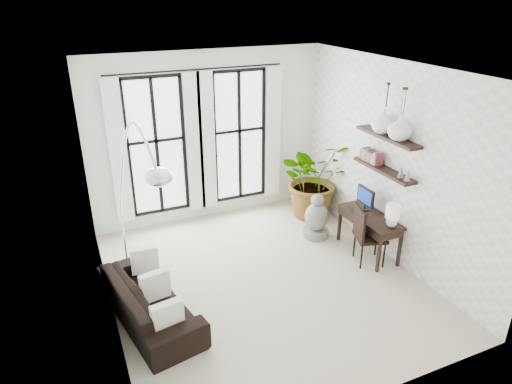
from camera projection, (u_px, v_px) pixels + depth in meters
floor at (264, 280)px, 7.11m from camera, size 5.00×5.00×0.00m
ceiling at (266, 70)px, 5.80m from camera, size 5.00×5.00×0.00m
wall_left at (99, 214)px, 5.63m from camera, size 0.00×5.00×5.00m
wall_right at (392, 163)px, 7.28m from camera, size 0.00×5.00×5.00m
wall_back at (209, 138)px, 8.55m from camera, size 4.50×0.00×4.50m
windows at (200, 142)px, 8.43m from camera, size 3.26×0.13×2.65m
wall_shelves at (384, 156)px, 7.23m from camera, size 0.25×1.30×0.60m
sofa at (149, 300)px, 6.17m from camera, size 1.16×2.13×0.59m
throw_pillows at (155, 286)px, 6.13m from camera, size 0.40×1.52×0.40m
plant at (314, 178)px, 8.88m from camera, size 1.53×1.37×1.56m
desk at (372, 219)px, 7.52m from camera, size 0.51×1.20×1.10m
desk_chair at (366, 232)px, 7.35m from camera, size 0.59×0.59×0.99m
arc_lamp at (135, 165)px, 6.02m from camera, size 0.77×1.52×2.63m
buddha at (316, 219)px, 8.22m from camera, size 0.47×0.47×0.84m
vase_a at (400, 127)px, 6.77m from camera, size 0.37×0.37×0.38m
vase_b at (383, 121)px, 7.10m from camera, size 0.37×0.37×0.38m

